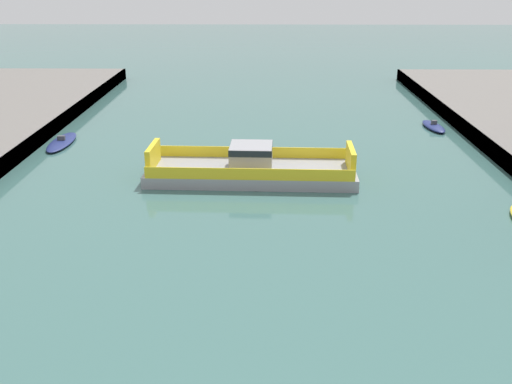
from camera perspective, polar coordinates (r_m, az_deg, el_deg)
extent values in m
cube|color=#939399|center=(56.80, -0.47, 1.84)|extent=(20.28, 7.59, 1.10)
cube|color=yellow|center=(59.68, -0.29, 3.91)|extent=(19.25, 0.76, 1.10)
cube|color=yellow|center=(53.22, -0.68, 1.75)|extent=(19.25, 0.76, 1.10)
cube|color=#939399|center=(56.25, -0.48, 3.48)|extent=(4.14, 3.94, 2.33)
cube|color=black|center=(56.01, -0.48, 4.27)|extent=(4.18, 3.99, 0.60)
cube|color=yellow|center=(56.57, 9.22, 3.24)|extent=(0.66, 4.87, 2.20)
cube|color=yellow|center=(57.58, -10.01, 3.51)|extent=(0.66, 4.87, 2.20)
ellipsoid|color=navy|center=(71.90, -18.41, 4.65)|extent=(2.59, 8.41, 0.50)
cube|color=#4C4C51|center=(71.77, -18.46, 5.03)|extent=(0.85, 0.42, 0.50)
ellipsoid|color=navy|center=(78.39, 16.93, 6.14)|extent=(2.49, 6.37, 0.57)
cube|color=#4C4C51|center=(78.27, 16.97, 6.52)|extent=(0.72, 0.46, 0.50)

